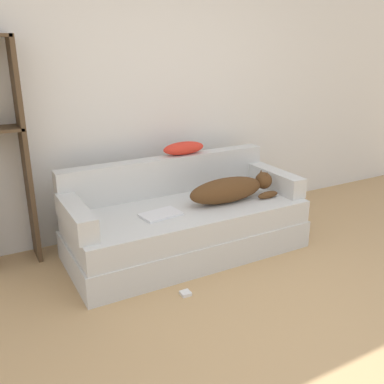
{
  "coord_description": "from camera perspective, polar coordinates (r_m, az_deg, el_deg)",
  "views": [
    {
      "loc": [
        -1.64,
        -1.48,
        1.75
      ],
      "look_at": [
        -0.03,
        1.42,
        0.59
      ],
      "focal_mm": 40.0,
      "sensor_mm": 36.0,
      "label": 1
    }
  ],
  "objects": [
    {
      "name": "ground_plane",
      "position": [
        2.82,
        15.78,
        -19.97
      ],
      "size": [
        20.0,
        20.0,
        0.0
      ],
      "primitive_type": "plane",
      "color": "tan"
    },
    {
      "name": "wall_back",
      "position": [
        4.1,
        -5.38,
        13.6
      ],
      "size": [
        7.17,
        0.06,
        2.7
      ],
      "color": "silver",
      "rests_on": "ground_plane"
    },
    {
      "name": "couch",
      "position": [
        3.73,
        -0.72,
        -4.99
      ],
      "size": [
        2.03,
        0.9,
        0.44
      ],
      "color": "silver",
      "rests_on": "ground_plane"
    },
    {
      "name": "couch_backrest",
      "position": [
        3.91,
        -3.37,
        2.26
      ],
      "size": [
        1.99,
        0.15,
        0.34
      ],
      "color": "silver",
      "rests_on": "couch"
    },
    {
      "name": "couch_arm_left",
      "position": [
        3.3,
        -15.26,
        -3.16
      ],
      "size": [
        0.15,
        0.71,
        0.18
      ],
      "color": "silver",
      "rests_on": "couch"
    },
    {
      "name": "couch_arm_right",
      "position": [
        4.11,
        10.92,
        1.66
      ],
      "size": [
        0.15,
        0.71,
        0.18
      ],
      "color": "silver",
      "rests_on": "couch"
    },
    {
      "name": "dog",
      "position": [
        3.72,
        5.25,
        0.36
      ],
      "size": [
        0.84,
        0.24,
        0.23
      ],
      "color": "#513319",
      "rests_on": "couch"
    },
    {
      "name": "laptop",
      "position": [
        3.44,
        -4.2,
        -2.98
      ],
      "size": [
        0.34,
        0.24,
        0.02
      ],
      "rotation": [
        0.0,
        0.0,
        0.13
      ],
      "color": "silver",
      "rests_on": "couch"
    },
    {
      "name": "throw_pillow",
      "position": [
        3.94,
        -1.11,
        5.87
      ],
      "size": [
        0.41,
        0.15,
        0.12
      ],
      "color": "red",
      "rests_on": "couch_backrest"
    },
    {
      "name": "power_adapter",
      "position": [
        3.22,
        -0.87,
        -13.36
      ],
      "size": [
        0.07,
        0.07,
        0.03
      ],
      "color": "silver",
      "rests_on": "ground_plane"
    }
  ]
}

